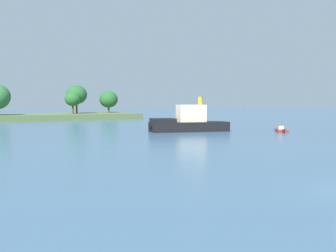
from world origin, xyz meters
name	(u,v)px	position (x,y,z in m)	size (l,w,h in m)	color
treeline_island	(9,108)	(3.07, 95.59, 2.87)	(57.04, 17.71, 9.38)	#566B3D
fishing_skiff	(281,130)	(29.10, 36.08, 0.22)	(3.88, 4.46, 0.88)	maroon
tugboat	(188,123)	(17.67, 44.02, 1.36)	(12.38, 6.05, 5.24)	black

